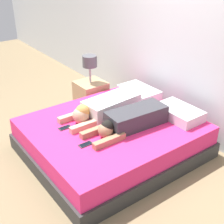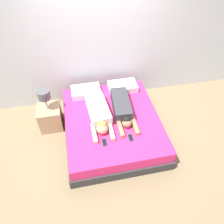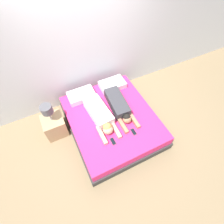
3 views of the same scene
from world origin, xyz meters
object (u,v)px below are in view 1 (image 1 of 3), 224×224
object	(u,v)px
pillow_head_left	(139,93)
cell_phone_left	(65,128)
pillow_head_right	(179,113)
nightstand	(91,93)
cell_phone_right	(86,144)
person_right	(130,120)
bed	(112,138)
person_left	(104,108)

from	to	relation	value
pillow_head_left	cell_phone_left	size ratio (longest dim) A/B	3.81
pillow_head_right	nightstand	bearing A→B (deg)	-167.44
cell_phone_right	nightstand	size ratio (longest dim) A/B	0.17
cell_phone_left	cell_phone_right	world-z (taller)	same
pillow_head_left	person_right	size ratio (longest dim) A/B	0.54
person_right	cell_phone_right	bearing A→B (deg)	-89.98
pillow_head_right	cell_phone_right	world-z (taller)	pillow_head_right
person_right	cell_phone_left	world-z (taller)	person_right
bed	nightstand	size ratio (longest dim) A/B	2.22
person_right	nightstand	xyz separation A→B (m)	(-1.33, 0.31, -0.23)
pillow_head_left	person_left	xyz separation A→B (m)	(0.15, -0.70, 0.04)
bed	person_left	xyz separation A→B (m)	(-0.23, 0.05, 0.31)
pillow_head_left	bed	bearing A→B (deg)	-63.47
pillow_head_left	cell_phone_right	world-z (taller)	pillow_head_left
person_left	cell_phone_right	bearing A→B (deg)	-51.60
pillow_head_left	pillow_head_right	world-z (taller)	same
bed	person_left	distance (m)	0.39
pillow_head_right	person_right	world-z (taller)	person_right
cell_phone_right	pillow_head_left	bearing A→B (deg)	114.98
pillow_head_left	cell_phone_right	bearing A→B (deg)	-65.02
bed	cell_phone_left	distance (m)	0.60
pillow_head_right	cell_phone_right	xyz separation A→B (m)	(-0.16, -1.26, -0.06)
person_left	cell_phone_right	xyz separation A→B (m)	(0.44, -0.55, -0.10)
bed	cell_phone_left	bearing A→B (deg)	-114.22
person_left	pillow_head_right	bearing A→B (deg)	49.52
pillow_head_right	cell_phone_left	distance (m)	1.40
person_right	cell_phone_right	size ratio (longest dim) A/B	7.09
person_left	bed	bearing A→B (deg)	-11.40
pillow_head_right	cell_phone_left	size ratio (longest dim) A/B	3.81
cell_phone_right	cell_phone_left	bearing A→B (deg)	-178.93
bed	pillow_head_right	distance (m)	0.88
cell_phone_left	pillow_head_left	bearing A→B (deg)	96.46
pillow_head_right	cell_phone_left	xyz separation A→B (m)	(-0.61, -1.26, -0.06)
cell_phone_right	nightstand	bearing A→B (deg)	145.22
pillow_head_left	person_right	bearing A→B (deg)	-47.72
person_left	person_right	distance (m)	0.44
bed	person_right	xyz separation A→B (m)	(0.21, 0.11, 0.31)
person_right	nightstand	world-z (taller)	nightstand
pillow_head_right	nightstand	world-z (taller)	nightstand
cell_phone_right	person_right	bearing A→B (deg)	90.02
person_left	cell_phone_right	size ratio (longest dim) A/B	7.08
pillow_head_left	person_left	size ratio (longest dim) A/B	0.54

